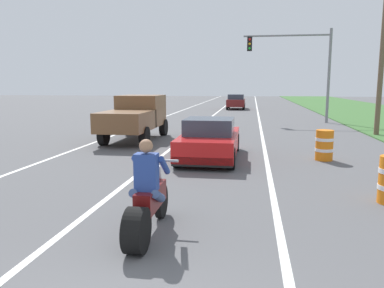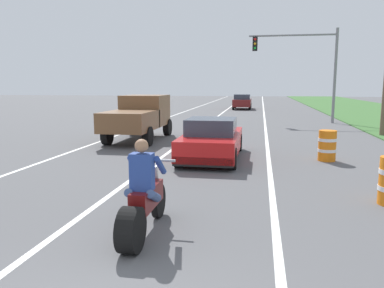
{
  "view_description": "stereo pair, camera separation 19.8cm",
  "coord_description": "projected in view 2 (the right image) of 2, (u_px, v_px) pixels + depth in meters",
  "views": [
    {
      "loc": [
        1.29,
        -2.67,
        2.47
      ],
      "look_at": [
        -0.17,
        6.6,
        1.0
      ],
      "focal_mm": 35.6,
      "sensor_mm": 36.0,
      "label": 1
    },
    {
      "loc": [
        1.48,
        -2.64,
        2.47
      ],
      "look_at": [
        -0.17,
        6.6,
        1.0
      ],
      "focal_mm": 35.6,
      "sensor_mm": 36.0,
      "label": 2
    }
  ],
  "objects": [
    {
      "name": "lane_stripe_left_solid",
      "position": [
        147.0,
        125.0,
        23.6
      ],
      "size": [
        0.14,
        120.0,
        0.01
      ],
      "primitive_type": "cube",
      "color": "white",
      "rests_on": "ground"
    },
    {
      "name": "construction_barrel_mid",
      "position": [
        327.0,
        146.0,
        12.39
      ],
      "size": [
        0.58,
        0.58,
        1.0
      ],
      "color": "orange",
      "rests_on": "ground"
    },
    {
      "name": "traffic_light_mast_near",
      "position": [
        307.0,
        60.0,
        24.43
      ],
      "size": [
        5.59,
        0.34,
        6.0
      ],
      "color": "gray",
      "rests_on": "ground"
    },
    {
      "name": "motorcycle_with_rider",
      "position": [
        143.0,
        202.0,
        6.15
      ],
      "size": [
        0.7,
        2.21,
        1.62
      ],
      "color": "black",
      "rests_on": "ground"
    },
    {
      "name": "distant_car_far_ahead",
      "position": [
        242.0,
        101.0,
        38.57
      ],
      "size": [
        1.8,
        4.0,
        1.5
      ],
      "color": "maroon",
      "rests_on": "ground"
    },
    {
      "name": "pickup_truck_left_lane_brown",
      "position": [
        139.0,
        115.0,
        16.99
      ],
      "size": [
        2.02,
        4.8,
        1.98
      ],
      "color": "brown",
      "rests_on": "ground"
    },
    {
      "name": "lane_stripe_right_solid",
      "position": [
        265.0,
        127.0,
        22.34
      ],
      "size": [
        0.14,
        120.0,
        0.01
      ],
      "primitive_type": "cube",
      "color": "white",
      "rests_on": "ground"
    },
    {
      "name": "sports_car_red",
      "position": [
        212.0,
        140.0,
        12.74
      ],
      "size": [
        1.84,
        4.3,
        1.37
      ],
      "color": "red",
      "rests_on": "ground"
    },
    {
      "name": "lane_stripe_centre_dashed",
      "position": [
        205.0,
        126.0,
        22.97
      ],
      "size": [
        0.14,
        120.0,
        0.01
      ],
      "primitive_type": "cube",
      "color": "white",
      "rests_on": "ground"
    }
  ]
}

